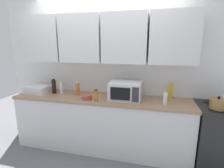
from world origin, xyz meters
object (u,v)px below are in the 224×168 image
Objects in this scene: bottle_yellow_mustard at (171,91)px; bottle_soy_dark at (54,87)px; dish_rack at (37,89)px; bottle_amber_vinegar at (96,96)px; bottle_clear_tall at (61,88)px; bowl_ceramic_small at (87,97)px; kettle at (218,104)px; bottle_white_jar at (165,98)px; microwave at (125,91)px; bottle_spice_jar at (78,89)px; stove_range at (223,137)px.

bottle_soy_dark is at bearing -175.26° from bottle_yellow_mustard.
dish_rack is 2.10× the size of bottle_amber_vinegar.
bowl_ceramic_small is (0.53, -0.16, -0.08)m from bottle_clear_tall.
dish_rack is 2.56× the size of bowl_ceramic_small.
kettle is 0.67m from bottle_yellow_mustard.
kettle is at bearing -4.74° from bottle_white_jar.
kettle is 0.80× the size of bottle_soy_dark.
microwave reaches higher than kettle.
bottle_yellow_mustard is 1.96m from bottle_soy_dark.
bottle_clear_tall reaches higher than bottle_amber_vinegar.
bowl_ceramic_small is at bearing -168.15° from microwave.
kettle is 0.66m from bottle_white_jar.
bottle_clear_tall is at bearing -177.95° from bottle_spice_jar.
stove_range is at bearing -1.32° from bottle_spice_jar.
stove_range is 1.92m from bottle_amber_vinegar.
bottle_spice_jar is at bearing 174.70° from kettle.
bottle_white_jar is at bearing -107.58° from bottle_yellow_mustard.
kettle is at bearing -4.36° from bottle_clear_tall.
microwave is 1.58m from dish_rack.
bottle_amber_vinegar is 0.71× the size of bottle_soy_dark.
kettle is at bearing -140.53° from stove_range.
microwave is (-1.24, 0.14, 0.06)m from kettle.
kettle is 0.42× the size of microwave.
bottle_soy_dark is (-1.96, -0.16, -0.01)m from bottle_yellow_mustard.
bottle_white_jar is (0.59, -0.09, -0.05)m from microwave.
bottle_amber_vinegar is 0.68× the size of bottle_yellow_mustard.
bottle_soy_dark is 1.71× the size of bowl_ceramic_small.
stove_range is at bearing 3.50° from bowl_ceramic_small.
dish_rack is (-2.82, 0.16, -0.02)m from kettle.
bottle_clear_tall is (-2.54, 0.04, 0.56)m from stove_range.
bottle_amber_vinegar is at bearing -157.18° from microwave.
bowl_ceramic_small is at bearing -14.93° from bottle_soy_dark.
bottle_soy_dark is 1.87m from bottle_white_jar.
bottle_spice_jar is 1.22× the size of bottle_amber_vinegar.
bottle_yellow_mustard is at bearing 15.14° from bowl_ceramic_small.
stove_range is 2.60m from bottle_clear_tall.
bottle_yellow_mustard is 1.32m from bowl_ceramic_small.
dish_rack is 0.46m from bottle_clear_tall.
bottle_amber_vinegar is (0.40, -0.23, -0.02)m from bottle_spice_jar.
bottle_white_jar is (-0.83, -0.09, 0.54)m from stove_range.
bottle_yellow_mustard is at bearing 5.73° from bottle_clear_tall.
bottle_spice_jar is 1.41m from bottle_white_jar.
bottle_amber_vinegar reaches higher than dish_rack.
bottle_amber_vinegar reaches higher than stove_range.
bottle_spice_jar is at bearing 176.47° from microwave.
bottle_soy_dark is (-0.85, 0.23, 0.03)m from bottle_amber_vinegar.
bottle_white_jar is (2.17, -0.11, 0.03)m from dish_rack.
bottle_spice_jar reaches higher than kettle.
bottle_soy_dark reaches higher than bottle_spice_jar.
bottle_yellow_mustard is (2.26, 0.20, 0.07)m from dish_rack.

